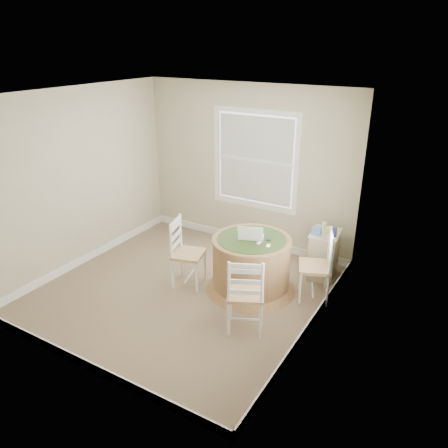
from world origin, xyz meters
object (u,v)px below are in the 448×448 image
Objects in this scene: round_table at (251,262)px; chair_left at (188,254)px; corner_chest at (323,254)px; laptop at (251,236)px; chair_right at (315,266)px; chair_near at (246,294)px.

round_table is 1.30× the size of chair_left.
laptop is at bearing -137.12° from corner_chest.
chair_right is (0.81, 0.20, 0.06)m from round_table.
chair_near is 1.73m from corner_chest.
corner_chest is at bearing -67.76° from chair_left.
laptop is (-0.83, -0.20, 0.31)m from chair_right.
chair_near is 2.30× the size of laptop.
chair_left reaches higher than round_table.
round_table is 0.37m from laptop.
corner_chest is (0.74, 0.85, -0.44)m from laptop.
chair_right is at bearing -87.93° from corner_chest.
laptop is 0.61× the size of corner_chest.
round_table is at bearing 137.82° from laptop.
round_table is at bearing -92.78° from chair_near.
chair_left is at bearing 1.60° from laptop.
round_table is 1.30× the size of chair_near.
chair_left and chair_right have the same top height.
round_table reaches higher than corner_chest.
round_table is 0.86m from chair_left.
round_table is 3.00× the size of laptop.
chair_near is at bearing -108.37° from corner_chest.
chair_left reaches higher than corner_chest.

